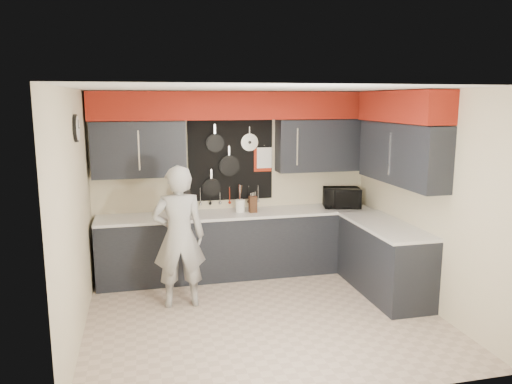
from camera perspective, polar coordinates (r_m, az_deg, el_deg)
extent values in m
plane|color=#C0A995|center=(5.99, 0.85, -13.99)|extent=(4.00, 4.00, 0.00)
cube|color=beige|center=(7.25, -2.51, 1.12)|extent=(4.00, 0.01, 2.60)
cube|color=black|center=(6.90, -13.25, 4.77)|extent=(1.24, 0.32, 0.75)
cube|color=black|center=(7.38, 7.53, 5.32)|extent=(1.34, 0.32, 0.75)
cube|color=maroon|center=(6.98, -2.31, 9.83)|extent=(3.94, 0.36, 0.38)
cube|color=black|center=(7.18, -2.91, 3.65)|extent=(1.22, 0.03, 1.15)
cylinder|color=black|center=(7.08, -4.71, 5.60)|extent=(0.26, 0.04, 0.26)
cylinder|color=black|center=(7.15, -3.08, 3.01)|extent=(0.30, 0.04, 0.30)
cylinder|color=black|center=(7.15, -5.11, 0.47)|extent=(0.27, 0.04, 0.27)
cylinder|color=silver|center=(7.18, -0.75, 5.70)|extent=(0.25, 0.02, 0.25)
cube|color=#A0210C|center=(7.26, 0.77, 3.70)|extent=(0.26, 0.01, 0.34)
cube|color=white|center=(7.25, 0.96, 3.92)|extent=(0.22, 0.01, 0.30)
cylinder|color=silver|center=(7.17, -6.38, -0.42)|extent=(0.01, 0.01, 0.20)
cylinder|color=silver|center=(7.19, -5.26, -0.38)|extent=(0.01, 0.01, 0.20)
cylinder|color=silver|center=(7.21, -4.14, -0.33)|extent=(0.01, 0.01, 0.20)
cylinder|color=silver|center=(7.23, -3.03, -0.28)|extent=(0.01, 0.01, 0.20)
cylinder|color=silver|center=(7.26, -1.93, -0.23)|extent=(0.01, 0.01, 0.20)
cylinder|color=silver|center=(7.29, -0.84, -0.18)|extent=(0.01, 0.01, 0.20)
cylinder|color=silver|center=(7.32, 0.24, -0.13)|extent=(0.01, 0.01, 0.20)
cube|color=beige|center=(6.36, 18.59, -0.76)|extent=(0.01, 3.50, 2.60)
cube|color=black|center=(6.46, 16.29, 4.25)|extent=(0.32, 1.70, 0.75)
cube|color=maroon|center=(6.41, 16.40, 9.36)|extent=(0.36, 1.70, 0.38)
cube|color=beige|center=(5.45, -19.93, -2.67)|extent=(0.01, 3.50, 2.60)
cylinder|color=black|center=(5.72, -19.89, 6.86)|extent=(0.04, 0.30, 0.30)
cylinder|color=white|center=(5.72, -19.67, 6.87)|extent=(0.01, 0.26, 0.26)
cube|color=black|center=(7.16, -2.01, -6.07)|extent=(3.90, 0.60, 0.88)
cube|color=silver|center=(7.03, -2.01, -2.50)|extent=(3.90, 0.63, 0.04)
cube|color=black|center=(6.72, 14.42, -7.53)|extent=(0.60, 1.60, 0.88)
cube|color=silver|center=(6.58, 14.49, -3.73)|extent=(0.63, 1.60, 0.04)
cube|color=black|center=(7.04, -1.56, -9.70)|extent=(3.90, 0.06, 0.10)
imported|color=black|center=(7.43, 9.76, -0.65)|extent=(0.59, 0.46, 0.29)
cube|color=#381911|center=(7.01, -0.36, -1.41)|extent=(0.11, 0.11, 0.23)
cylinder|color=white|center=(7.04, -1.82, -1.58)|extent=(0.14, 0.14, 0.18)
cube|color=black|center=(6.95, -8.43, -2.45)|extent=(0.22, 0.26, 0.03)
cube|color=black|center=(7.00, -8.53, -0.99)|extent=(0.20, 0.09, 0.32)
cube|color=black|center=(6.89, -8.50, 0.00)|extent=(0.22, 0.26, 0.06)
cylinder|color=black|center=(6.91, -8.44, -1.76)|extent=(0.12, 0.12, 0.15)
imported|color=#A5A5A3|center=(6.06, -8.80, -5.09)|extent=(0.64, 0.43, 1.73)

